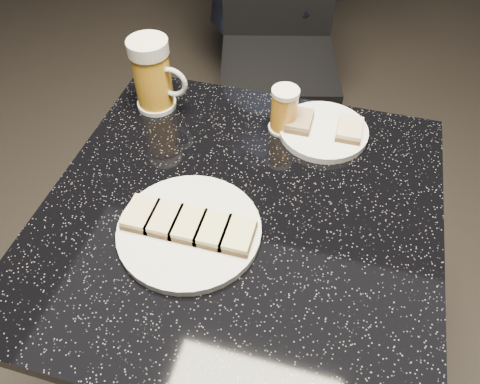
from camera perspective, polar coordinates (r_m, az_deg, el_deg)
name	(u,v)px	position (r m, az deg, el deg)	size (l,w,h in m)	color
floor	(240,370)	(1.49, 0.00, -20.88)	(6.00, 6.00, 0.00)	black
plate_large	(189,230)	(0.80, -6.19, -4.67)	(0.25, 0.25, 0.01)	white
plate_small	(323,131)	(0.99, 10.12, 7.33)	(0.18, 0.18, 0.01)	white
table	(240,281)	(1.03, 0.00, -10.85)	(0.70, 0.70, 0.75)	black
beer_mug	(153,75)	(1.02, -10.54, 13.85)	(0.12, 0.09, 0.16)	white
beer_tumbler	(284,110)	(0.96, 5.39, 9.91)	(0.06, 0.06, 0.10)	silver
chair	(278,43)	(1.75, 4.71, 17.64)	(0.49, 0.49, 0.87)	black
canapes_on_plate_large	(189,224)	(0.79, -6.28, -3.95)	(0.22, 0.07, 0.02)	#4C3521
canapes_on_plate_small	(324,125)	(0.98, 10.25, 8.05)	(0.15, 0.07, 0.02)	#4C3521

